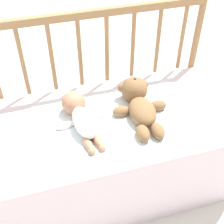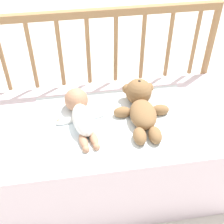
{
  "view_description": "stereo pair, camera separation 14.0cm",
  "coord_description": "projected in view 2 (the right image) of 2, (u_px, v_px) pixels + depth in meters",
  "views": [
    {
      "loc": [
        -0.3,
        -1.01,
        1.47
      ],
      "look_at": [
        0.0,
        -0.01,
        0.53
      ],
      "focal_mm": 50.0,
      "sensor_mm": 36.0,
      "label": 1
    },
    {
      "loc": [
        -0.16,
        -1.04,
        1.47
      ],
      "look_at": [
        0.0,
        -0.01,
        0.53
      ],
      "focal_mm": 50.0,
      "sensor_mm": 36.0,
      "label": 2
    }
  ],
  "objects": [
    {
      "name": "ground_plane",
      "position": [
        112.0,
        181.0,
        1.77
      ],
      "size": [
        12.0,
        12.0,
        0.0
      ],
      "primitive_type": "plane",
      "color": "silver"
    },
    {
      "name": "baby",
      "position": [
        81.0,
        113.0,
        1.42
      ],
      "size": [
        0.24,
        0.35,
        0.11
      ],
      "color": "white",
      "rests_on": "crib_mattress"
    },
    {
      "name": "crib_rail",
      "position": [
        102.0,
        59.0,
        1.59
      ],
      "size": [
        1.18,
        0.04,
        0.87
      ],
      "color": "#997047",
      "rests_on": "ground_plane"
    },
    {
      "name": "blanket",
      "position": [
        116.0,
        124.0,
        1.43
      ],
      "size": [
        0.73,
        0.48,
        0.01
      ],
      "color": "white",
      "rests_on": "crib_mattress"
    },
    {
      "name": "teddy_bear",
      "position": [
        141.0,
        105.0,
        1.45
      ],
      "size": [
        0.27,
        0.38,
        0.13
      ],
      "color": "olive",
      "rests_on": "crib_mattress"
    },
    {
      "name": "crib_mattress",
      "position": [
        112.0,
        153.0,
        1.61
      ],
      "size": [
        1.18,
        0.59,
        0.47
      ],
      "color": "silver",
      "rests_on": "ground_plane"
    }
  ]
}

